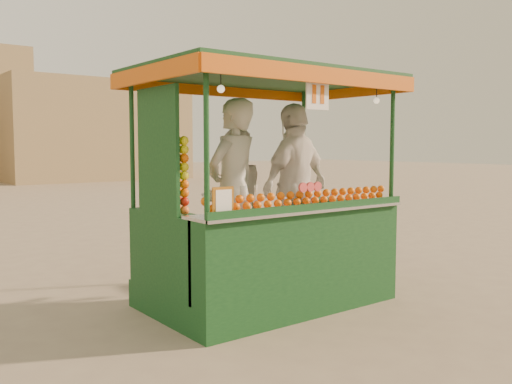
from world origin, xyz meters
TOP-DOWN VIEW (x-y plane):
  - ground at (0.00, 0.00)m, footprint 90.00×90.00m
  - building_right at (7.00, 24.00)m, footprint 9.00×6.00m
  - juice_cart at (-0.08, 0.11)m, footprint 2.80×1.81m
  - vendor_left at (-0.38, 0.34)m, footprint 0.82×0.65m
  - vendor_middle at (-0.09, 0.74)m, footprint 0.86×0.71m
  - vendor_right at (0.48, 0.30)m, footprint 1.22×0.73m

SIDE VIEW (x-z plane):
  - ground at x=0.00m, z-range 0.00..0.00m
  - juice_cart at x=-0.08m, z-range -0.45..2.10m
  - vendor_middle at x=-0.09m, z-range 0.30..1.94m
  - vendor_right at x=0.48m, z-range 0.30..2.24m
  - vendor_left at x=-0.38m, z-range 0.30..2.26m
  - building_right at x=7.00m, z-range 0.00..5.00m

